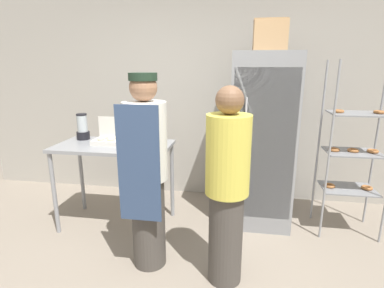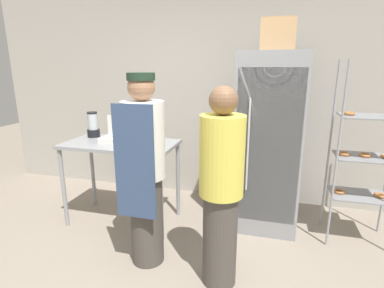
{
  "view_description": "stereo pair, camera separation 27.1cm",
  "coord_description": "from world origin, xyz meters",
  "px_view_note": "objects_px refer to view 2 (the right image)",
  "views": [
    {
      "loc": [
        0.45,
        -1.8,
        1.75
      ],
      "look_at": [
        0.04,
        0.79,
        1.06
      ],
      "focal_mm": 28.0,
      "sensor_mm": 36.0,
      "label": 1
    },
    {
      "loc": [
        0.72,
        -1.75,
        1.75
      ],
      "look_at": [
        0.04,
        0.79,
        1.06
      ],
      "focal_mm": 28.0,
      "sensor_mm": 36.0,
      "label": 2
    }
  ],
  "objects_px": {
    "blender_pitcher": "(93,126)",
    "person_baker": "(144,170)",
    "refrigerator": "(268,142)",
    "baking_rack": "(365,157)",
    "cardboard_storage_box": "(278,35)",
    "donut_box": "(116,137)",
    "person_customer": "(221,189)"
  },
  "relations": [
    {
      "from": "refrigerator",
      "to": "donut_box",
      "type": "height_order",
      "value": "refrigerator"
    },
    {
      "from": "baking_rack",
      "to": "person_customer",
      "type": "distance_m",
      "value": 1.6
    },
    {
      "from": "refrigerator",
      "to": "person_baker",
      "type": "relative_size",
      "value": 1.11
    },
    {
      "from": "refrigerator",
      "to": "donut_box",
      "type": "distance_m",
      "value": 1.67
    },
    {
      "from": "donut_box",
      "to": "cardboard_storage_box",
      "type": "bearing_deg",
      "value": 12.45
    },
    {
      "from": "blender_pitcher",
      "to": "person_baker",
      "type": "distance_m",
      "value": 1.29
    },
    {
      "from": "cardboard_storage_box",
      "to": "baking_rack",
      "type": "bearing_deg",
      "value": -8.37
    },
    {
      "from": "cardboard_storage_box",
      "to": "person_baker",
      "type": "relative_size",
      "value": 0.2
    },
    {
      "from": "baking_rack",
      "to": "blender_pitcher",
      "type": "xyz_separation_m",
      "value": [
        -2.92,
        -0.09,
        0.18
      ]
    },
    {
      "from": "person_customer",
      "to": "person_baker",
      "type": "bearing_deg",
      "value": 171.41
    },
    {
      "from": "baking_rack",
      "to": "blender_pitcher",
      "type": "distance_m",
      "value": 2.93
    },
    {
      "from": "baking_rack",
      "to": "person_baker",
      "type": "xyz_separation_m",
      "value": [
        -1.93,
        -0.89,
        -0.0
      ]
    },
    {
      "from": "baking_rack",
      "to": "cardboard_storage_box",
      "type": "bearing_deg",
      "value": 171.63
    },
    {
      "from": "blender_pitcher",
      "to": "cardboard_storage_box",
      "type": "bearing_deg",
      "value": 6.36
    },
    {
      "from": "refrigerator",
      "to": "person_baker",
      "type": "height_order",
      "value": "refrigerator"
    },
    {
      "from": "refrigerator",
      "to": "person_baker",
      "type": "xyz_separation_m",
      "value": [
        -1.0,
        -1.01,
        -0.06
      ]
    },
    {
      "from": "refrigerator",
      "to": "baking_rack",
      "type": "relative_size",
      "value": 1.04
    },
    {
      "from": "person_baker",
      "to": "refrigerator",
      "type": "bearing_deg",
      "value": 45.29
    },
    {
      "from": "person_baker",
      "to": "baking_rack",
      "type": "bearing_deg",
      "value": 24.9
    },
    {
      "from": "baking_rack",
      "to": "person_customer",
      "type": "bearing_deg",
      "value": -141.28
    },
    {
      "from": "blender_pitcher",
      "to": "person_baker",
      "type": "bearing_deg",
      "value": -38.76
    },
    {
      "from": "person_baker",
      "to": "person_customer",
      "type": "height_order",
      "value": "person_baker"
    },
    {
      "from": "baking_rack",
      "to": "person_customer",
      "type": "relative_size",
      "value": 1.12
    },
    {
      "from": "donut_box",
      "to": "blender_pitcher",
      "type": "height_order",
      "value": "blender_pitcher"
    },
    {
      "from": "donut_box",
      "to": "person_baker",
      "type": "distance_m",
      "value": 0.92
    },
    {
      "from": "blender_pitcher",
      "to": "person_customer",
      "type": "distance_m",
      "value": 1.92
    },
    {
      "from": "blender_pitcher",
      "to": "person_baker",
      "type": "height_order",
      "value": "person_baker"
    },
    {
      "from": "donut_box",
      "to": "blender_pitcher",
      "type": "relative_size",
      "value": 1.02
    },
    {
      "from": "refrigerator",
      "to": "cardboard_storage_box",
      "type": "relative_size",
      "value": 5.61
    },
    {
      "from": "donut_box",
      "to": "person_customer",
      "type": "distance_m",
      "value": 1.53
    },
    {
      "from": "donut_box",
      "to": "person_baker",
      "type": "relative_size",
      "value": 0.18
    },
    {
      "from": "donut_box",
      "to": "person_baker",
      "type": "xyz_separation_m",
      "value": [
        0.63,
        -0.66,
        -0.1
      ]
    }
  ]
}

